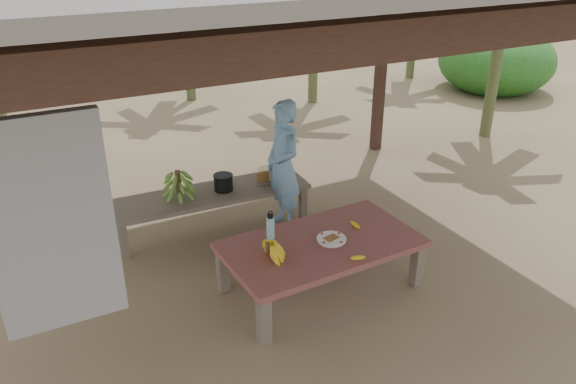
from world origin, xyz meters
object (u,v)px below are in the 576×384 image
ripe_banana_bunch (268,250)px  cooking_pot (223,183)px  work_table (321,248)px  plate (331,239)px  water_flask (270,227)px  woman (283,166)px  bench (211,197)px

ripe_banana_bunch → cooking_pot: (0.22, 1.60, -0.05)m
work_table → ripe_banana_bunch: size_ratio=6.21×
plate → water_flask: size_ratio=0.96×
plate → water_flask: water_flask is taller
plate → woman: (0.16, 1.29, 0.22)m
bench → plate: (0.58, -1.60, 0.12)m
water_flask → plate: bearing=-33.3°
bench → plate: 1.71m
work_table → water_flask: (-0.38, 0.28, 0.18)m
plate → woman: size_ratio=0.19×
ripe_banana_bunch → cooking_pot: 1.61m
ripe_banana_bunch → plate: bearing=0.8°
cooking_pot → woman: woman is taller
plate → water_flask: bearing=146.7°
ripe_banana_bunch → work_table: bearing=3.8°
ripe_banana_bunch → plate: size_ratio=1.08×
water_flask → woman: size_ratio=0.19×
bench → ripe_banana_bunch: 1.62m
ripe_banana_bunch → plate: 0.66m
ripe_banana_bunch → water_flask: bearing=60.2°
work_table → cooking_pot: cooking_pot is taller
water_flask → woman: (0.63, 0.98, 0.12)m
ripe_banana_bunch → water_flask: (0.18, 0.32, 0.03)m
ripe_banana_bunch → water_flask: water_flask is taller
work_table → cooking_pot: size_ratio=8.76×
work_table → plate: bearing=-19.8°
work_table → woman: 1.32m
work_table → bench: 1.65m
work_table → ripe_banana_bunch: (-0.57, -0.04, 0.15)m
work_table → woman: size_ratio=1.24×
ripe_banana_bunch → woman: bearing=57.9°
water_flask → woman: 1.17m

